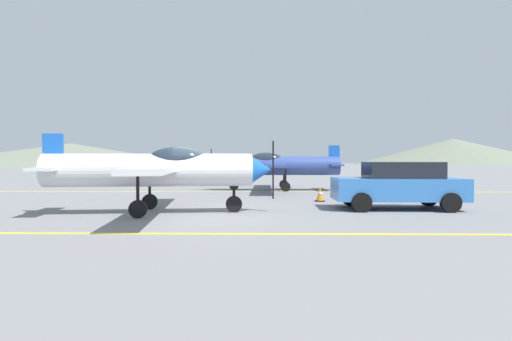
# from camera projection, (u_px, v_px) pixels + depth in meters

# --- Properties ---
(ground_plane) EXTENTS (400.00, 400.00, 0.00)m
(ground_plane) POSITION_uv_depth(u_px,v_px,m) (210.00, 213.00, 12.69)
(ground_plane) COLOR slate
(apron_line_near) EXTENTS (80.00, 0.16, 0.01)m
(apron_line_near) POSITION_uv_depth(u_px,v_px,m) (190.00, 234.00, 9.14)
(apron_line_near) COLOR yellow
(apron_line_near) RESTS_ON ground_plane
(apron_line_far) EXTENTS (80.00, 0.16, 0.01)m
(apron_line_far) POSITION_uv_depth(u_px,v_px,m) (231.00, 192.00, 21.25)
(apron_line_far) COLOR yellow
(apron_line_far) RESTS_ON ground_plane
(airplane_near) EXTENTS (7.28, 8.36, 2.50)m
(airplane_near) POSITION_uv_depth(u_px,v_px,m) (159.00, 169.00, 12.69)
(airplane_near) COLOR silver
(airplane_near) RESTS_ON ground_plane
(airplane_mid) EXTENTS (7.20, 8.31, 2.50)m
(airplane_mid) POSITION_uv_depth(u_px,v_px,m) (276.00, 165.00, 22.35)
(airplane_mid) COLOR #33478C
(airplane_mid) RESTS_ON ground_plane
(car_sedan) EXTENTS (4.33, 2.08, 1.62)m
(car_sedan) POSITION_uv_depth(u_px,v_px,m) (398.00, 185.00, 13.80)
(car_sedan) COLOR #3372BF
(car_sedan) RESTS_ON ground_plane
(traffic_cone_front) EXTENTS (0.36, 0.36, 0.59)m
(traffic_cone_front) POSITION_uv_depth(u_px,v_px,m) (320.00, 194.00, 16.36)
(traffic_cone_front) COLOR black
(traffic_cone_front) RESTS_ON ground_plane
(hill_left) EXTENTS (89.44, 89.44, 7.28)m
(hill_left) POSITION_uv_depth(u_px,v_px,m) (70.00, 154.00, 133.93)
(hill_left) COLOR slate
(hill_left) RESTS_ON ground_plane
(hill_centerleft) EXTENTS (70.83, 70.83, 9.49)m
(hill_centerleft) POSITION_uv_depth(u_px,v_px,m) (452.00, 152.00, 146.24)
(hill_centerleft) COLOR slate
(hill_centerleft) RESTS_ON ground_plane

